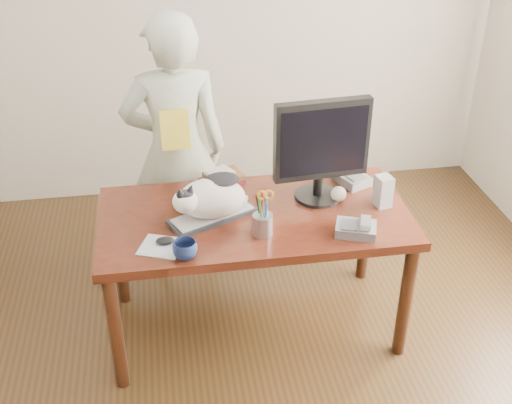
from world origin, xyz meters
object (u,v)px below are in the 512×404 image
object	(u,v)px
desk	(252,229)
baseball	(339,194)
mouse	(165,241)
phone	(357,228)
keyboard	(213,216)
calculator	(352,179)
monitor	(322,146)
pen_cup	(263,222)
coffee_mug	(185,250)
book_stack	(222,178)
speaker	(383,191)
cat	(210,197)
person	(176,152)

from	to	relation	value
desk	baseball	size ratio (longest dim) A/B	19.30
mouse	phone	distance (m)	0.93
keyboard	calculator	xyz separation A→B (m)	(0.80, 0.24, 0.01)
monitor	pen_cup	xyz separation A→B (m)	(-0.35, -0.28, -0.25)
calculator	mouse	bearing A→B (deg)	179.74
baseball	mouse	bearing A→B (deg)	-164.26
pen_cup	baseball	distance (m)	0.52
calculator	pen_cup	bearing A→B (deg)	-166.44
coffee_mug	phone	bearing A→B (deg)	4.96
baseball	keyboard	bearing A→B (deg)	-174.46
phone	book_stack	bearing A→B (deg)	154.69
mouse	pen_cup	bearing A→B (deg)	22.63
desk	speaker	distance (m)	0.72
cat	coffee_mug	world-z (taller)	cat
keyboard	cat	distance (m)	0.12
coffee_mug	phone	world-z (taller)	coffee_mug
desk	calculator	distance (m)	0.63
monitor	book_stack	bearing A→B (deg)	148.04
desk	pen_cup	world-z (taller)	pen_cup
cat	book_stack	bearing A→B (deg)	49.45
monitor	baseball	world-z (taller)	monitor
coffee_mug	person	xyz separation A→B (m)	(0.01, 0.94, 0.03)
desk	baseball	xyz separation A→B (m)	(0.46, -0.02, 0.19)
phone	calculator	world-z (taller)	phone
mouse	coffee_mug	bearing A→B (deg)	-34.12
book_stack	calculator	xyz separation A→B (m)	(0.72, -0.10, -0.01)
calculator	desk	bearing A→B (deg)	172.01
cat	speaker	distance (m)	0.91
keyboard	speaker	distance (m)	0.90
baseball	person	xyz separation A→B (m)	(-0.83, 0.56, 0.04)
pen_cup	baseball	size ratio (longest dim) A/B	3.02
calculator	person	distance (m)	1.03
coffee_mug	speaker	bearing A→B (deg)	16.33
mouse	speaker	world-z (taller)	speaker
coffee_mug	calculator	xyz separation A→B (m)	(0.96, 0.57, -0.02)
speaker	cat	bearing A→B (deg)	167.80
mouse	cat	bearing A→B (deg)	59.54
cat	person	world-z (taller)	person
mouse	keyboard	bearing A→B (deg)	59.30
speaker	person	world-z (taller)	person
monitor	person	bearing A→B (deg)	139.31
phone	person	distance (m)	1.21
cat	pen_cup	xyz separation A→B (m)	(0.24, -0.17, -0.06)
keyboard	cat	world-z (taller)	cat
keyboard	mouse	size ratio (longest dim) A/B	4.65
pen_cup	coffee_mug	bearing A→B (deg)	-160.04
cat	speaker	bearing A→B (deg)	-25.16
pen_cup	calculator	world-z (taller)	pen_cup
person	baseball	bearing A→B (deg)	144.02
monitor	speaker	distance (m)	0.41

